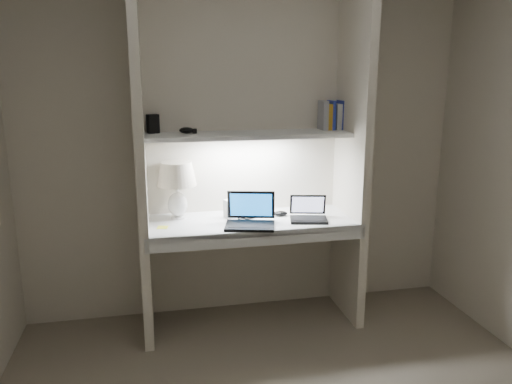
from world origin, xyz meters
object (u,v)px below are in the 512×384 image
object	(u,v)px
table_lamp	(177,181)
laptop_netbook	(308,214)
laptop_main	(250,218)
speaker	(231,209)
book_row	(333,116)

from	to	relation	value
table_lamp	laptop_netbook	xyz separation A→B (m)	(0.89, -0.22, -0.23)
table_lamp	laptop_main	xyz separation A→B (m)	(0.47, -0.26, -0.22)
speaker	book_row	xyz separation A→B (m)	(0.77, 0.10, 0.63)
table_lamp	laptop_main	distance (m)	0.58
laptop_netbook	laptop_main	bearing A→B (deg)	-161.08
table_lamp	book_row	world-z (taller)	book_row
table_lamp	book_row	xyz separation A→B (m)	(1.14, 0.04, 0.42)
table_lamp	laptop_netbook	world-z (taller)	table_lamp
laptop_main	laptop_netbook	world-z (taller)	laptop_main
laptop_main	speaker	xyz separation A→B (m)	(-0.10, 0.20, 0.01)
table_lamp	book_row	bearing A→B (deg)	2.01
laptop_main	book_row	world-z (taller)	book_row
speaker	book_row	distance (m)	1.00
table_lamp	speaker	bearing A→B (deg)	-9.24
laptop_netbook	speaker	distance (m)	0.54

